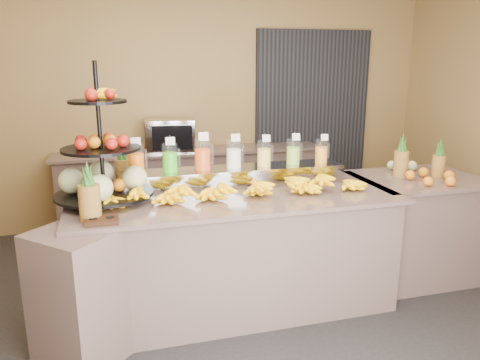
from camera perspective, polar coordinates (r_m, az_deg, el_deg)
name	(u,v)px	position (r m, az deg, el deg)	size (l,w,h in m)	color
ground	(246,323)	(3.71, 0.75, -17.05)	(6.00, 6.00, 0.00)	black
room_envelope	(242,68)	(3.97, 0.20, 13.53)	(6.04, 5.02, 2.82)	olive
buffet_counter	(223,255)	(3.69, -2.12, -9.08)	(2.75, 1.25, 0.93)	gray
right_counter	(413,227)	(4.55, 20.33, -5.35)	(1.08, 0.88, 0.93)	gray
back_ledge	(192,188)	(5.56, -5.82, -1.00)	(3.10, 0.55, 0.93)	gray
pitcher_tray	(234,177)	(3.85, -0.75, 0.42)	(1.85, 0.30, 0.15)	gray
juice_pitcher_orange_a	(136,161)	(3.70, -12.53, 2.29)	(0.13, 0.13, 0.30)	silver
juice_pitcher_green	(170,159)	(3.72, -8.53, 2.50)	(0.12, 0.13, 0.29)	silver
juice_pitcher_orange_b	(202,156)	(3.76, -4.60, 2.89)	(0.13, 0.14, 0.32)	silver
juice_pitcher_milk	(234,156)	(3.82, -0.76, 2.98)	(0.12, 0.13, 0.30)	silver
juice_pitcher_lemon	(264,155)	(3.89, 2.94, 3.09)	(0.12, 0.12, 0.28)	silver
juice_pitcher_lime	(293,153)	(3.98, 6.50, 3.27)	(0.12, 0.12, 0.28)	silver
juice_pitcher_orange_c	(321,152)	(4.09, 9.88, 3.35)	(0.11, 0.11, 0.26)	silver
banana_heap	(237,186)	(3.54, -0.42, -0.75)	(2.05, 0.19, 0.17)	yellow
fruit_stand	(110,167)	(3.52, -15.58, 1.50)	(0.78, 0.78, 1.01)	black
condiment_caddy	(102,220)	(3.12, -16.49, -4.74)	(0.21, 0.16, 0.03)	black
pineapple_left_a	(89,198)	(3.15, -17.88, -2.15)	(0.14, 0.14, 0.40)	brown
pineapple_left_b	(123,170)	(3.91, -14.10, 1.22)	(0.12, 0.12, 0.39)	brown
right_fruit_pile	(424,171)	(4.36, 21.55, 1.03)	(0.44, 0.42, 0.23)	brown
oven_warmer	(170,135)	(5.39, -8.54, 5.44)	(0.55, 0.38, 0.36)	gray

